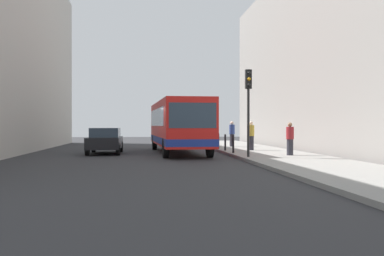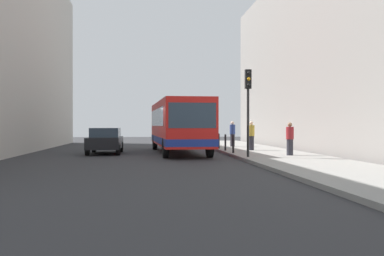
{
  "view_description": "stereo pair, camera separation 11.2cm",
  "coord_description": "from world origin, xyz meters",
  "px_view_note": "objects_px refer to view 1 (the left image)",
  "views": [
    {
      "loc": [
        -1.37,
        -22.52,
        1.64
      ],
      "look_at": [
        1.29,
        1.6,
        1.49
      ],
      "focal_mm": 41.57,
      "sensor_mm": 36.0,
      "label": 1
    },
    {
      "loc": [
        -1.26,
        -22.54,
        1.64
      ],
      "look_at": [
        1.29,
        1.6,
        1.49
      ],
      "focal_mm": 41.57,
      "sensor_mm": 36.0,
      "label": 2
    }
  ],
  "objects_px": {
    "bus": "(178,124)",
    "bollard_near": "(233,144)",
    "bollard_mid": "(225,142)",
    "bollard_farthest": "(213,140)",
    "bollard_far": "(219,141)",
    "pedestrian_far_sidewalk": "(232,134)",
    "pedestrian_mid_sidewalk": "(251,136)",
    "pedestrian_near_signal": "(290,139)",
    "car_beside_bus": "(105,140)",
    "traffic_light": "(248,96)"
  },
  "relations": [
    {
      "from": "bollard_far",
      "to": "pedestrian_far_sidewalk",
      "type": "height_order",
      "value": "pedestrian_far_sidewalk"
    },
    {
      "from": "bollard_farthest",
      "to": "pedestrian_far_sidewalk",
      "type": "bearing_deg",
      "value": 1.47
    },
    {
      "from": "bus",
      "to": "bollard_mid",
      "type": "distance_m",
      "value": 3.0
    },
    {
      "from": "bollard_mid",
      "to": "pedestrian_far_sidewalk",
      "type": "distance_m",
      "value": 4.94
    },
    {
      "from": "traffic_light",
      "to": "bollard_far",
      "type": "height_order",
      "value": "traffic_light"
    },
    {
      "from": "bollard_mid",
      "to": "pedestrian_mid_sidewalk",
      "type": "xyz_separation_m",
      "value": [
        1.6,
        0.17,
        0.39
      ]
    },
    {
      "from": "bollard_near",
      "to": "bus",
      "type": "bearing_deg",
      "value": 134.56
    },
    {
      "from": "bollard_near",
      "to": "pedestrian_near_signal",
      "type": "xyz_separation_m",
      "value": [
        2.43,
        -2.1,
        0.33
      ]
    },
    {
      "from": "traffic_light",
      "to": "bollard_farthest",
      "type": "xyz_separation_m",
      "value": [
        -0.1,
        10.06,
        -2.38
      ]
    },
    {
      "from": "pedestrian_far_sidewalk",
      "to": "bollard_near",
      "type": "bearing_deg",
      "value": 18.85
    },
    {
      "from": "pedestrian_far_sidewalk",
      "to": "bollard_far",
      "type": "bearing_deg",
      "value": -0.03
    },
    {
      "from": "pedestrian_near_signal",
      "to": "traffic_light",
      "type": "bearing_deg",
      "value": -98.39
    },
    {
      "from": "bollard_far",
      "to": "pedestrian_mid_sidewalk",
      "type": "distance_m",
      "value": 2.73
    },
    {
      "from": "pedestrian_mid_sidewalk",
      "to": "pedestrian_far_sidewalk",
      "type": "bearing_deg",
      "value": -52.41
    },
    {
      "from": "bollard_far",
      "to": "bollard_farthest",
      "type": "bearing_deg",
      "value": 90.0
    },
    {
      "from": "car_beside_bus",
      "to": "pedestrian_far_sidewalk",
      "type": "bearing_deg",
      "value": -151.34
    },
    {
      "from": "traffic_light",
      "to": "bollard_near",
      "type": "distance_m",
      "value": 3.85
    },
    {
      "from": "bollard_far",
      "to": "bollard_farthest",
      "type": "relative_size",
      "value": 1.0
    },
    {
      "from": "bollard_mid",
      "to": "pedestrian_far_sidewalk",
      "type": "bearing_deg",
      "value": 73.91
    },
    {
      "from": "traffic_light",
      "to": "pedestrian_mid_sidewalk",
      "type": "height_order",
      "value": "traffic_light"
    },
    {
      "from": "bus",
      "to": "bollard_near",
      "type": "distance_m",
      "value": 4.08
    },
    {
      "from": "bollard_far",
      "to": "pedestrian_mid_sidewalk",
      "type": "xyz_separation_m",
      "value": [
        1.6,
        -2.18,
        0.39
      ]
    },
    {
      "from": "bollard_near",
      "to": "bollard_far",
      "type": "xyz_separation_m",
      "value": [
        0.0,
        4.69,
        0.0
      ]
    },
    {
      "from": "bollard_farthest",
      "to": "traffic_light",
      "type": "bearing_deg",
      "value": -89.43
    },
    {
      "from": "pedestrian_near_signal",
      "to": "pedestrian_mid_sidewalk",
      "type": "height_order",
      "value": "pedestrian_mid_sidewalk"
    },
    {
      "from": "bollard_mid",
      "to": "bollard_farthest",
      "type": "distance_m",
      "value": 4.69
    },
    {
      "from": "pedestrian_mid_sidewalk",
      "to": "bollard_near",
      "type": "bearing_deg",
      "value": 92.21
    },
    {
      "from": "bus",
      "to": "traffic_light",
      "type": "distance_m",
      "value": 6.61
    },
    {
      "from": "bus",
      "to": "bollard_mid",
      "type": "bearing_deg",
      "value": 168.14
    },
    {
      "from": "car_beside_bus",
      "to": "bollard_far",
      "type": "bearing_deg",
      "value": -162.77
    },
    {
      "from": "traffic_light",
      "to": "bollard_far",
      "type": "relative_size",
      "value": 4.32
    },
    {
      "from": "bollard_near",
      "to": "bollard_far",
      "type": "height_order",
      "value": "same"
    },
    {
      "from": "bus",
      "to": "bollard_far",
      "type": "xyz_separation_m",
      "value": [
        2.76,
        1.9,
        -1.1
      ]
    },
    {
      "from": "bus",
      "to": "pedestrian_near_signal",
      "type": "height_order",
      "value": "bus"
    },
    {
      "from": "pedestrian_near_signal",
      "to": "bus",
      "type": "bearing_deg",
      "value": -163.41
    },
    {
      "from": "traffic_light",
      "to": "pedestrian_near_signal",
      "type": "height_order",
      "value": "traffic_light"
    },
    {
      "from": "bus",
      "to": "bollard_farthest",
      "type": "bearing_deg",
      "value": -125.56
    },
    {
      "from": "pedestrian_mid_sidewalk",
      "to": "bollard_far",
      "type": "bearing_deg",
      "value": -19.12
    },
    {
      "from": "pedestrian_near_signal",
      "to": "pedestrian_far_sidewalk",
      "type": "height_order",
      "value": "pedestrian_far_sidewalk"
    },
    {
      "from": "bus",
      "to": "bollard_near",
      "type": "height_order",
      "value": "bus"
    },
    {
      "from": "pedestrian_near_signal",
      "to": "pedestrian_mid_sidewalk",
      "type": "relative_size",
      "value": 0.94
    },
    {
      "from": "bollard_near",
      "to": "bollard_mid",
      "type": "distance_m",
      "value": 2.35
    },
    {
      "from": "bus",
      "to": "bollard_far",
      "type": "bearing_deg",
      "value": -148.03
    },
    {
      "from": "pedestrian_far_sidewalk",
      "to": "bus",
      "type": "bearing_deg",
      "value": -14.16
    },
    {
      "from": "car_beside_bus",
      "to": "pedestrian_far_sidewalk",
      "type": "distance_m",
      "value": 9.5
    },
    {
      "from": "traffic_light",
      "to": "bollard_mid",
      "type": "xyz_separation_m",
      "value": [
        -0.1,
        5.37,
        -2.38
      ]
    },
    {
      "from": "bollard_mid",
      "to": "pedestrian_near_signal",
      "type": "height_order",
      "value": "pedestrian_near_signal"
    },
    {
      "from": "bollard_mid",
      "to": "pedestrian_mid_sidewalk",
      "type": "distance_m",
      "value": 1.65
    },
    {
      "from": "bollard_far",
      "to": "bus",
      "type": "bearing_deg",
      "value": -145.47
    },
    {
      "from": "car_beside_bus",
      "to": "pedestrian_mid_sidewalk",
      "type": "bearing_deg",
      "value": 179.95
    }
  ]
}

